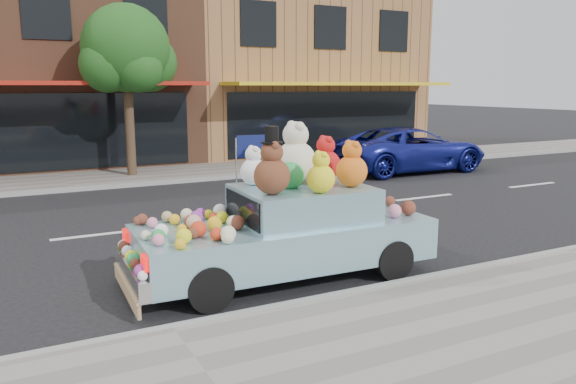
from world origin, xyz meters
TOP-DOWN VIEW (x-y plane):
  - ground at (0.00, 0.00)m, footprint 120.00×120.00m
  - far_sidewalk at (0.00, 6.50)m, footprint 60.00×3.00m
  - near_kerb at (0.00, -5.00)m, footprint 60.00×0.12m
  - far_kerb at (0.00, 5.00)m, footprint 60.00×0.12m
  - storefront_mid at (0.00, 11.97)m, footprint 10.00×9.80m
  - storefront_right at (10.00, 11.97)m, footprint 10.00×9.80m
  - street_tree at (2.03, 6.55)m, footprint 3.00×2.70m
  - car_blue at (10.60, 3.77)m, footprint 5.35×2.53m
  - art_car at (2.10, -3.78)m, footprint 4.54×1.91m

SIDE VIEW (x-z plane):
  - ground at x=0.00m, z-range 0.00..0.00m
  - far_sidewalk at x=0.00m, z-range 0.00..0.12m
  - near_kerb at x=0.00m, z-range 0.00..0.13m
  - far_kerb at x=0.00m, z-range 0.00..0.13m
  - car_blue at x=10.60m, z-range 0.00..1.47m
  - art_car at x=2.10m, z-range -0.33..1.96m
  - storefront_mid at x=0.00m, z-range -0.01..7.29m
  - storefront_right at x=10.00m, z-range -0.01..7.29m
  - street_tree at x=2.03m, z-range 1.08..6.30m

